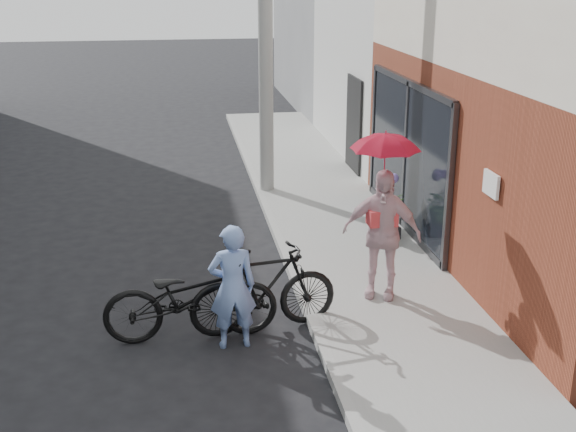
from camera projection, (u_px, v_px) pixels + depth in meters
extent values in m
plane|color=black|center=(241.00, 342.00, 8.85)|extent=(80.00, 80.00, 0.00)
cube|color=gray|center=(366.00, 265.00, 11.01)|extent=(2.20, 24.00, 0.12)
cube|color=#9E9E99|center=(291.00, 269.00, 10.84)|extent=(0.12, 24.00, 0.12)
cube|color=black|center=(407.00, 155.00, 12.14)|extent=(0.06, 3.80, 2.40)
cube|color=white|center=(491.00, 184.00, 8.91)|extent=(0.04, 0.40, 0.30)
cube|color=silver|center=(503.00, 6.00, 17.18)|extent=(8.00, 6.00, 7.00)
cylinder|color=#9E9E99|center=(265.00, 16.00, 13.48)|extent=(0.28, 0.28, 7.00)
imported|color=#728FCB|center=(232.00, 287.00, 8.53)|extent=(0.59, 0.41, 1.56)
imported|color=black|center=(191.00, 297.00, 8.78)|extent=(2.14, 0.79, 1.11)
imported|color=black|center=(264.00, 289.00, 8.98)|extent=(1.95, 0.82, 1.13)
imported|color=beige|center=(381.00, 234.00, 9.58)|extent=(1.13, 0.82, 1.78)
imported|color=red|center=(386.00, 141.00, 9.16)|extent=(0.86, 0.86, 0.76)
cube|color=black|center=(385.00, 231.00, 11.96)|extent=(0.44, 0.44, 0.20)
imported|color=#3C6629|center=(387.00, 208.00, 11.83)|extent=(0.53, 0.46, 0.59)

